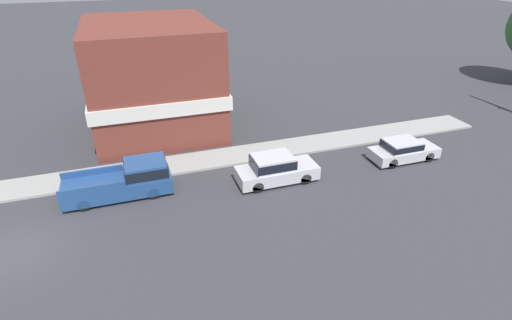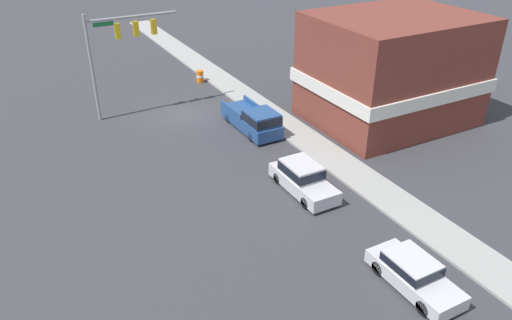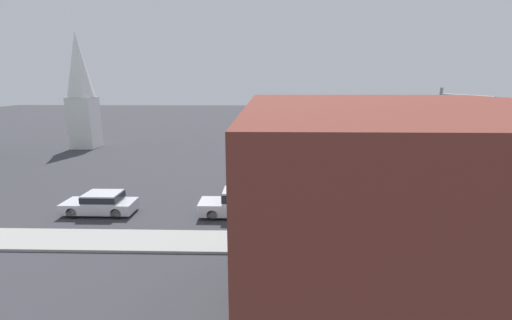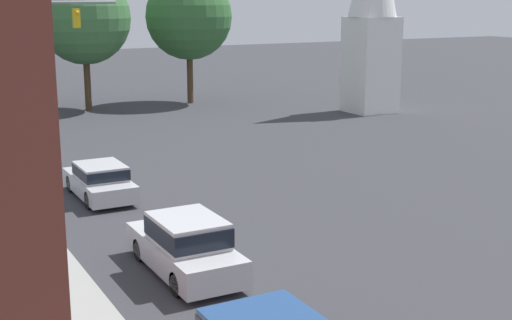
% 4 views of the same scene
% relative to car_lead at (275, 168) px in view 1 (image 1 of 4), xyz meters
% --- Properties ---
extents(ground_plane, '(200.00, 200.00, 0.00)m').
position_rel_car_lead_xyz_m(ground_plane, '(1.98, -13.15, -0.86)').
color(ground_plane, '#38383D').
extents(sidewalk_curb, '(2.40, 60.00, 0.14)m').
position_rel_car_lead_xyz_m(sidewalk_curb, '(-3.72, -13.15, -0.79)').
color(sidewalk_curb, '#9E9E99').
rests_on(sidewalk_curb, ground).
extents(car_lead, '(1.82, 4.66, 1.67)m').
position_rel_car_lead_xyz_m(car_lead, '(0.00, 0.00, 0.00)').
color(car_lead, black).
rests_on(car_lead, ground).
extents(car_second_ahead, '(1.76, 4.34, 1.37)m').
position_rel_car_lead_xyz_m(car_second_ahead, '(0.08, 8.63, -0.14)').
color(car_second_ahead, black).
rests_on(car_second_ahead, ground).
extents(pickup_truck_parked, '(2.01, 5.68, 1.85)m').
position_rel_car_lead_xyz_m(pickup_truck_parked, '(-1.32, -8.06, 0.05)').
color(pickup_truck_parked, black).
rests_on(pickup_truck_parked, ground).
extents(corner_brick_building, '(11.11, 8.91, 7.53)m').
position_rel_car_lead_xyz_m(corner_brick_building, '(-10.83, -5.43, 2.83)').
color(corner_brick_building, brown).
rests_on(corner_brick_building, ground).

